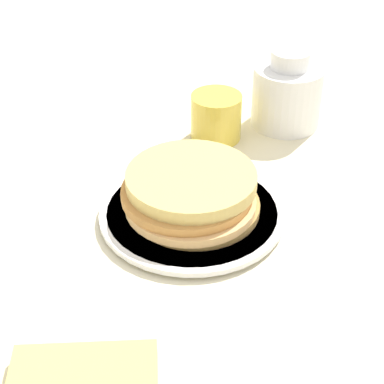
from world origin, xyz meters
TOP-DOWN VIEW (x-y plane):
  - ground_plane at (0.00, 0.00)m, footprint 4.00×4.00m
  - plate at (-0.01, -0.02)m, footprint 0.24×0.24m
  - pancake_stack at (-0.01, -0.02)m, footprint 0.18×0.17m
  - juice_glass at (-0.21, -0.04)m, footprint 0.08×0.08m
  - cream_jug at (-0.28, 0.06)m, footprint 0.11×0.11m

SIDE VIEW (x-z plane):
  - ground_plane at x=0.00m, z-range 0.00..0.00m
  - plate at x=-0.01m, z-range 0.00..0.01m
  - juice_glass at x=-0.21m, z-range 0.00..0.07m
  - pancake_stack at x=-0.01m, z-range 0.01..0.06m
  - cream_jug at x=-0.28m, z-range -0.01..0.11m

